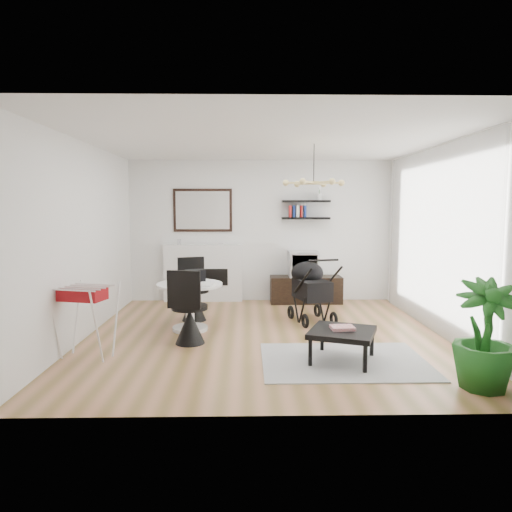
{
  "coord_description": "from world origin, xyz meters",
  "views": [
    {
      "loc": [
        -0.26,
        -6.27,
        1.79
      ],
      "look_at": [
        -0.12,
        0.4,
        1.09
      ],
      "focal_mm": 32.0,
      "sensor_mm": 36.0,
      "label": 1
    }
  ],
  "objects_px": {
    "fireplace": "(203,266)",
    "potted_plant": "(485,335)",
    "crt_tv": "(303,264)",
    "dining_table": "(190,299)",
    "stroller": "(310,293)",
    "tv_console": "(306,289)",
    "drying_rack": "(86,320)",
    "coffee_table": "(342,333)"
  },
  "relations": [
    {
      "from": "fireplace",
      "to": "potted_plant",
      "type": "xyz_separation_m",
      "value": [
        3.19,
        -4.36,
        -0.14
      ]
    },
    {
      "from": "fireplace",
      "to": "crt_tv",
      "type": "relative_size",
      "value": 3.93
    },
    {
      "from": "dining_table",
      "to": "stroller",
      "type": "distance_m",
      "value": 1.92
    },
    {
      "from": "fireplace",
      "to": "crt_tv",
      "type": "bearing_deg",
      "value": -5.12
    },
    {
      "from": "potted_plant",
      "to": "tv_console",
      "type": "bearing_deg",
      "value": 106.35
    },
    {
      "from": "potted_plant",
      "to": "crt_tv",
      "type": "bearing_deg",
      "value": 107.01
    },
    {
      "from": "crt_tv",
      "to": "dining_table",
      "type": "distance_m",
      "value": 2.73
    },
    {
      "from": "drying_rack",
      "to": "stroller",
      "type": "xyz_separation_m",
      "value": [
        2.93,
        1.75,
        -0.01
      ]
    },
    {
      "from": "drying_rack",
      "to": "potted_plant",
      "type": "xyz_separation_m",
      "value": [
        4.27,
        -1.03,
        0.09
      ]
    },
    {
      "from": "fireplace",
      "to": "drying_rack",
      "type": "relative_size",
      "value": 2.46
    },
    {
      "from": "stroller",
      "to": "fireplace",
      "type": "bearing_deg",
      "value": 123.87
    },
    {
      "from": "stroller",
      "to": "coffee_table",
      "type": "distance_m",
      "value": 1.95
    },
    {
      "from": "potted_plant",
      "to": "fireplace",
      "type": "bearing_deg",
      "value": 126.2
    },
    {
      "from": "stroller",
      "to": "dining_table",
      "type": "bearing_deg",
      "value": -179.54
    },
    {
      "from": "fireplace",
      "to": "crt_tv",
      "type": "height_order",
      "value": "fireplace"
    },
    {
      "from": "fireplace",
      "to": "tv_console",
      "type": "relative_size",
      "value": 1.61
    },
    {
      "from": "drying_rack",
      "to": "crt_tv",
      "type": "bearing_deg",
      "value": 60.79
    },
    {
      "from": "dining_table",
      "to": "coffee_table",
      "type": "xyz_separation_m",
      "value": [
        1.95,
        -1.42,
        -0.12
      ]
    },
    {
      "from": "tv_console",
      "to": "fireplace",
      "type": "bearing_deg",
      "value": 175.11
    },
    {
      "from": "tv_console",
      "to": "dining_table",
      "type": "height_order",
      "value": "dining_table"
    },
    {
      "from": "fireplace",
      "to": "drying_rack",
      "type": "height_order",
      "value": "fireplace"
    },
    {
      "from": "dining_table",
      "to": "drying_rack",
      "type": "distance_m",
      "value": 1.63
    },
    {
      "from": "tv_console",
      "to": "dining_table",
      "type": "relative_size",
      "value": 1.4
    },
    {
      "from": "coffee_table",
      "to": "potted_plant",
      "type": "distance_m",
      "value": 1.5
    },
    {
      "from": "crt_tv",
      "to": "potted_plant",
      "type": "distance_m",
      "value": 4.38
    },
    {
      "from": "tv_console",
      "to": "drying_rack",
      "type": "relative_size",
      "value": 1.53
    },
    {
      "from": "stroller",
      "to": "coffee_table",
      "type": "bearing_deg",
      "value": -102.5
    },
    {
      "from": "dining_table",
      "to": "coffee_table",
      "type": "bearing_deg",
      "value": -35.99
    },
    {
      "from": "stroller",
      "to": "tv_console",
      "type": "bearing_deg",
      "value": 69.98
    },
    {
      "from": "crt_tv",
      "to": "potted_plant",
      "type": "height_order",
      "value": "potted_plant"
    },
    {
      "from": "crt_tv",
      "to": "drying_rack",
      "type": "height_order",
      "value": "crt_tv"
    },
    {
      "from": "crt_tv",
      "to": "stroller",
      "type": "distance_m",
      "value": 1.44
    },
    {
      "from": "tv_console",
      "to": "stroller",
      "type": "height_order",
      "value": "stroller"
    },
    {
      "from": "drying_rack",
      "to": "potted_plant",
      "type": "bearing_deg",
      "value": 0.66
    },
    {
      "from": "crt_tv",
      "to": "coffee_table",
      "type": "xyz_separation_m",
      "value": [
        0.04,
        -3.36,
        -0.4
      ]
    },
    {
      "from": "drying_rack",
      "to": "coffee_table",
      "type": "distance_m",
      "value": 3.04
    },
    {
      "from": "drying_rack",
      "to": "stroller",
      "type": "distance_m",
      "value": 3.41
    },
    {
      "from": "tv_console",
      "to": "stroller",
      "type": "xyz_separation_m",
      "value": [
        -0.11,
        -1.42,
        0.2
      ]
    },
    {
      "from": "crt_tv",
      "to": "drying_rack",
      "type": "distance_m",
      "value": 4.36
    },
    {
      "from": "dining_table",
      "to": "potted_plant",
      "type": "bearing_deg",
      "value": -35.17
    },
    {
      "from": "stroller",
      "to": "coffee_table",
      "type": "height_order",
      "value": "stroller"
    },
    {
      "from": "fireplace",
      "to": "potted_plant",
      "type": "distance_m",
      "value": 5.4
    }
  ]
}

